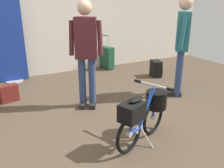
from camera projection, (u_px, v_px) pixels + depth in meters
The scene contains 9 objects.
ground_plane at pixel (114, 126), 3.25m from camera, with size 8.18×8.18×0.00m, color brown.
back_wall at pixel (53, 10), 5.18m from camera, with size 8.18×0.10×2.80m, color silver.
floor_banner_stand at pixel (9, 46), 4.77m from camera, with size 0.60×0.36×1.68m.
folding_bike_foreground at pixel (145, 112), 2.79m from camera, with size 0.91×0.57×0.69m.
visitor_near_wall at pixel (86, 49), 3.56m from camera, with size 0.47×0.37×1.63m.
visitor_browsing at pixel (182, 41), 3.99m from camera, with size 0.39×0.42×1.69m.
rolling_suitcase at pixel (107, 57), 5.85m from camera, with size 0.25×0.39×0.83m.
backpack_on_floor at pixel (9, 93), 3.99m from camera, with size 0.31×0.23×0.29m.
handbag_on_floor at pixel (156, 69), 5.28m from camera, with size 0.29×0.35×0.36m.
Camera 1 is at (-1.35, -2.53, 1.63)m, focal length 38.14 mm.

